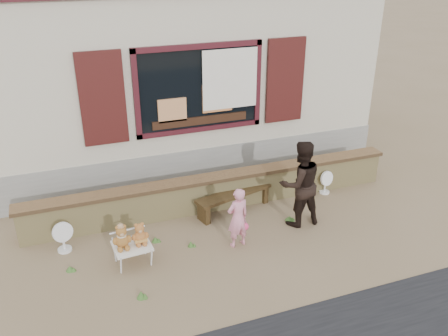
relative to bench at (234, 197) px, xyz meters
name	(u,v)px	position (x,y,z in m)	size (l,w,h in m)	color
ground	(236,234)	(-0.26, -0.76, -0.29)	(80.00, 80.00, 0.00)	brown
shopfront	(167,63)	(-0.26, 3.73, 1.71)	(8.04, 5.13, 4.00)	#A79D87
brick_wall	(217,191)	(-0.26, 0.24, 0.05)	(7.10, 0.36, 0.67)	tan
bench	(234,197)	(0.00, 0.00, 0.00)	(1.56, 0.71, 0.39)	#2F2110
folding_chair	(132,246)	(-2.07, -0.96, 0.03)	(0.60, 0.54, 0.35)	silver
teddy_bear_left	(122,236)	(-2.20, -0.97, 0.26)	(0.29, 0.25, 0.39)	brown
teddy_bear_right	(140,233)	(-1.93, -0.95, 0.24)	(0.26, 0.23, 0.36)	#935829
child	(238,218)	(-0.35, -1.06, 0.24)	(0.38, 0.25, 1.05)	pink
adult	(300,184)	(0.92, -0.79, 0.50)	(0.76, 0.60, 1.57)	black
fan_left	(63,237)	(-3.06, -0.24, -0.02)	(0.35, 0.23, 0.54)	white
fan_right	(325,182)	(1.97, 0.03, -0.04)	(0.31, 0.20, 0.49)	white
grass_tufts	(163,247)	(-1.54, -0.77, -0.24)	(3.98, 1.52, 0.12)	#3D6528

